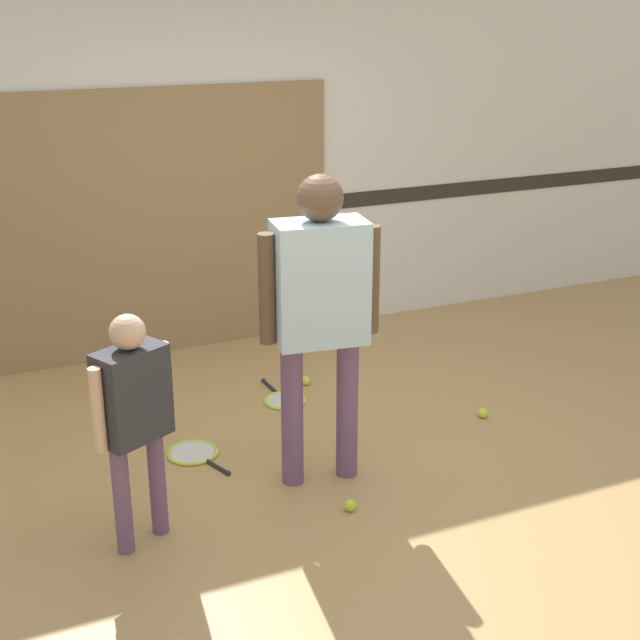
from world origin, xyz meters
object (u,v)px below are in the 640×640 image
person_instructor (320,299)px  racket_spare_on_floor (284,399)px  tennis_ball_near_instructor (350,505)px  tennis_ball_stray_right (483,413)px  racket_second_spare (194,453)px  tennis_ball_by_spare_racket (306,381)px  person_student_left (133,406)px  tennis_ball_stray_left (123,516)px

person_instructor → racket_spare_on_floor: (0.18, 1.03, -1.06)m
tennis_ball_near_instructor → tennis_ball_stray_right: 1.42m
person_instructor → racket_second_spare: size_ratio=3.25×
racket_spare_on_floor → tennis_ball_by_spare_racket: tennis_ball_by_spare_racket is taller
person_student_left → person_instructor: bearing=-14.9°
person_instructor → person_student_left: 1.13m
person_instructor → racket_second_spare: (-0.58, 0.54, -1.06)m
racket_spare_on_floor → tennis_ball_near_instructor: bearing=169.8°
person_instructor → tennis_ball_stray_left: size_ratio=26.30×
person_instructor → tennis_ball_stray_right: size_ratio=26.30×
racket_spare_on_floor → tennis_ball_stray_left: bearing=124.9°
racket_spare_on_floor → tennis_ball_near_instructor: (-0.17, -1.41, 0.02)m
racket_second_spare → tennis_ball_stray_left: 0.76m
tennis_ball_by_spare_racket → tennis_ball_stray_right: (0.85, -0.93, 0.00)m
person_student_left → tennis_ball_stray_left: (-0.06, 0.22, -0.72)m
tennis_ball_near_instructor → tennis_ball_by_spare_racket: same height
person_instructor → tennis_ball_stray_right: (1.27, 0.27, -1.04)m
racket_second_spare → tennis_ball_by_spare_racket: size_ratio=8.09×
person_instructor → tennis_ball_near_instructor: bearing=-81.5°
tennis_ball_near_instructor → tennis_ball_by_spare_racket: size_ratio=1.00×
tennis_ball_stray_left → racket_second_spare: bearing=44.9°
tennis_ball_near_instructor → tennis_ball_stray_left: same height
racket_spare_on_floor → tennis_ball_by_spare_racket: bearing=-56.7°
tennis_ball_stray_right → person_instructor: bearing=-168.0°
tennis_ball_by_spare_racket → racket_second_spare: bearing=-146.5°
person_student_left → racket_second_spare: 1.16m
tennis_ball_near_instructor → tennis_ball_stray_left: bearing=161.1°
racket_second_spare → tennis_ball_by_spare_racket: bearing=103.2°
racket_spare_on_floor → tennis_ball_stray_left: (-1.30, -1.02, 0.02)m
person_instructor → tennis_ball_near_instructor: size_ratio=26.30×
tennis_ball_stray_right → tennis_ball_by_spare_racket: bearing=132.5°
person_student_left → racket_spare_on_floor: 1.91m
person_student_left → racket_spare_on_floor: size_ratio=2.28×
racket_spare_on_floor → tennis_ball_by_spare_racket: size_ratio=8.05×
person_student_left → racket_spare_on_floor: (1.24, 1.24, -0.74)m
person_instructor → person_student_left: size_ratio=1.43×
tennis_ball_by_spare_racket → person_student_left: bearing=-136.2°
racket_spare_on_floor → tennis_ball_stray_left: tennis_ball_stray_left is taller
person_instructor → tennis_ball_by_spare_racket: person_instructor is taller
tennis_ball_near_instructor → tennis_ball_stray_right: same height
racket_second_spare → tennis_ball_by_spare_racket: tennis_ball_by_spare_racket is taller
racket_spare_on_floor → tennis_ball_near_instructor: size_ratio=8.05×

